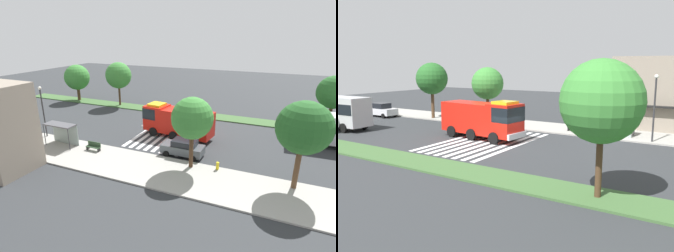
# 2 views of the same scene
# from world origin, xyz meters

# --- Properties ---
(ground_plane) EXTENTS (120.00, 120.00, 0.00)m
(ground_plane) POSITION_xyz_m (0.00, 0.00, 0.00)
(ground_plane) COLOR #2D3033
(sidewalk) EXTENTS (60.00, 5.69, 0.14)m
(sidewalk) POSITION_xyz_m (0.00, 9.74, 0.07)
(sidewalk) COLOR #9E9B93
(sidewalk) RESTS_ON ground_plane
(median_strip) EXTENTS (60.00, 3.00, 0.14)m
(median_strip) POSITION_xyz_m (0.00, -8.40, 0.07)
(median_strip) COLOR #3D6033
(median_strip) RESTS_ON ground_plane
(crosswalk) EXTENTS (6.75, 12.42, 0.01)m
(crosswalk) POSITION_xyz_m (-2.35, 0.00, 0.01)
(crosswalk) COLOR silver
(crosswalk) RESTS_ON ground_plane
(fire_truck) EXTENTS (8.82, 3.58, 3.75)m
(fire_truck) POSITION_xyz_m (-3.29, 1.02, 2.01)
(fire_truck) COLOR red
(fire_truck) RESTS_ON ground_plane
(parked_car_mid) EXTENTS (4.26, 2.11, 1.72)m
(parked_car_mid) POSITION_xyz_m (-6.07, 5.70, 0.89)
(parked_car_mid) COLOR #474C51
(parked_car_mid) RESTS_ON ground_plane
(bus_stop_shelter) EXTENTS (3.50, 1.40, 2.46)m
(bus_stop_shelter) POSITION_xyz_m (6.88, 8.56, 1.89)
(bus_stop_shelter) COLOR #4C4C51
(bus_stop_shelter) RESTS_ON sidewalk
(bench_near_shelter) EXTENTS (1.60, 0.50, 0.90)m
(bench_near_shelter) POSITION_xyz_m (2.88, 8.54, 0.59)
(bench_near_shelter) COLOR #2D472D
(bench_near_shelter) RESTS_ON sidewalk
(street_lamp) EXTENTS (0.36, 0.36, 5.99)m
(street_lamp) POSITION_xyz_m (10.61, 7.50, 3.69)
(street_lamp) COLOR #2D2D30
(street_lamp) RESTS_ON sidewalk
(sidewalk_tree_far_west) EXTENTS (4.05, 4.05, 7.11)m
(sidewalk_tree_far_west) POSITION_xyz_m (-16.35, 7.90, 5.19)
(sidewalk_tree_far_west) COLOR #513823
(sidewalk_tree_far_west) RESTS_ON sidewalk
(sidewalk_tree_west) EXTENTS (3.72, 3.72, 6.56)m
(sidewalk_tree_west) POSITION_xyz_m (-7.66, 7.90, 4.81)
(sidewalk_tree_west) COLOR #47301E
(sidewalk_tree_west) RESTS_ON sidewalk
(sidewalk_tree_center) EXTENTS (3.69, 3.69, 5.76)m
(sidewalk_tree_center) POSITION_xyz_m (15.40, 7.90, 4.03)
(sidewalk_tree_center) COLOR #47301E
(sidewalk_tree_center) RESTS_ON sidewalk
(median_tree_far_west) EXTENTS (4.03, 4.03, 6.88)m
(median_tree_far_west) POSITION_xyz_m (-20.25, -8.40, 4.98)
(median_tree_far_west) COLOR #47301E
(median_tree_far_west) RESTS_ON median_strip
(median_tree_west) EXTENTS (4.28, 4.28, 7.15)m
(median_tree_west) POSITION_xyz_m (10.75, -8.40, 5.13)
(median_tree_west) COLOR #47301E
(median_tree_west) RESTS_ON median_strip
(median_tree_center) EXTENTS (4.44, 4.44, 6.34)m
(median_tree_center) POSITION_xyz_m (19.57, -8.40, 4.24)
(median_tree_center) COLOR #47301E
(median_tree_center) RESTS_ON median_strip
(fire_hydrant) EXTENTS (0.28, 0.28, 0.70)m
(fire_hydrant) POSITION_xyz_m (-10.04, 7.40, 0.49)
(fire_hydrant) COLOR gold
(fire_hydrant) RESTS_ON sidewalk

